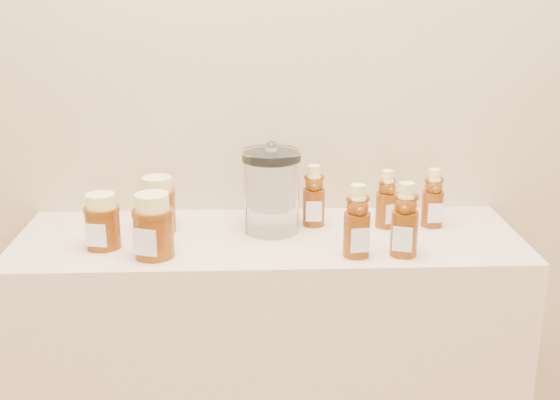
{
  "coord_description": "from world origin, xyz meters",
  "views": [
    {
      "loc": [
        -0.04,
        -0.01,
        1.5
      ],
      "look_at": [
        0.03,
        1.52,
        1.0
      ],
      "focal_mm": 45.0,
      "sensor_mm": 36.0,
      "label": 1
    }
  ],
  "objects_px": {
    "glass_canister": "(272,188)",
    "bear_bottle_back_left": "(314,192)",
    "bear_bottle_front_left": "(357,216)",
    "honey_jar_left": "(102,221)",
    "display_table": "(270,399)"
  },
  "relations": [
    {
      "from": "bear_bottle_front_left",
      "to": "display_table",
      "type": "bearing_deg",
      "value": 138.38
    },
    {
      "from": "display_table",
      "to": "bear_bottle_back_left",
      "type": "bearing_deg",
      "value": 33.85
    },
    {
      "from": "display_table",
      "to": "bear_bottle_back_left",
      "type": "relative_size",
      "value": 6.97
    },
    {
      "from": "bear_bottle_front_left",
      "to": "honey_jar_left",
      "type": "relative_size",
      "value": 1.45
    },
    {
      "from": "honey_jar_left",
      "to": "bear_bottle_front_left",
      "type": "bearing_deg",
      "value": 4.63
    },
    {
      "from": "bear_bottle_front_left",
      "to": "honey_jar_left",
      "type": "xyz_separation_m",
      "value": [
        -0.57,
        0.07,
        -0.03
      ]
    },
    {
      "from": "glass_canister",
      "to": "bear_bottle_back_left",
      "type": "bearing_deg",
      "value": 20.65
    },
    {
      "from": "display_table",
      "to": "honey_jar_left",
      "type": "relative_size",
      "value": 9.41
    },
    {
      "from": "display_table",
      "to": "bear_bottle_back_left",
      "type": "distance_m",
      "value": 0.55
    },
    {
      "from": "display_table",
      "to": "bear_bottle_front_left",
      "type": "relative_size",
      "value": 6.47
    },
    {
      "from": "glass_canister",
      "to": "honey_jar_left",
      "type": "bearing_deg",
      "value": -166.53
    },
    {
      "from": "display_table",
      "to": "glass_canister",
      "type": "bearing_deg",
      "value": 77.56
    },
    {
      "from": "bear_bottle_back_left",
      "to": "glass_canister",
      "type": "distance_m",
      "value": 0.12
    },
    {
      "from": "bear_bottle_front_left",
      "to": "bear_bottle_back_left",
      "type": "bearing_deg",
      "value": 102.88
    },
    {
      "from": "bear_bottle_back_left",
      "to": "glass_canister",
      "type": "bearing_deg",
      "value": -154.7
    }
  ]
}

